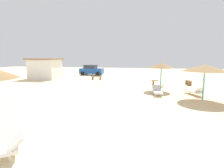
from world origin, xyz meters
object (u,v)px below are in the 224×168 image
lounger_3 (194,91)px  bench_2 (188,82)px  bench_1 (158,82)px  parasol_3 (205,68)px  lounger_0 (157,91)px  bench_0 (96,77)px  parked_car (91,70)px  lounger_5 (160,84)px  parasol_0 (161,66)px  beach_cabana (45,68)px

lounger_3 → bench_2: bearing=83.4°
bench_1 → bench_2: size_ratio=1.02×
bench_1 → parasol_3: bearing=-67.0°
lounger_0 → bench_0: bearing=133.8°
parasol_3 → bench_0: 14.43m
bench_0 → bench_2: size_ratio=1.00×
parked_car → bench_2: bearing=-29.9°
bench_1 → bench_2: bearing=9.4°
lounger_3 → lounger_5: 4.10m
parasol_0 → parked_car: bearing=131.7°
parasol_3 → lounger_3: bearing=96.2°
bench_2 → lounger_3: bearing=-96.6°
parked_car → beach_cabana: size_ratio=0.97×
parasol_3 → bench_2: 7.52m
parasol_0 → lounger_0: (-0.36, -1.95, -1.99)m
lounger_0 → bench_0: 11.17m
parked_car → bench_0: bearing=-65.3°
parasol_0 → beach_cabana: beach_cabana is taller
parasol_0 → parked_car: (-10.89, 12.20, -1.49)m
lounger_0 → bench_0: (-7.73, 8.07, 0.03)m
bench_1 → bench_2: same height
bench_1 → beach_cabana: (-15.46, 2.09, 1.12)m
lounger_0 → lounger_3: 3.01m
beach_cabana → parked_car: bearing=54.9°
lounger_5 → bench_1: size_ratio=1.30×
bench_0 → bench_1: 8.44m
bench_2 → bench_1: bearing=-170.6°
parasol_0 → bench_0: (-8.09, 6.12, -1.96)m
parked_car → lounger_5: bearing=-43.8°
bench_0 → bench_1: size_ratio=0.98×
parasol_0 → lounger_5: 2.67m
bench_0 → lounger_3: bearing=-35.1°
bench_0 → bench_1: bearing=-17.8°
parasol_0 → lounger_0: 2.81m
parasol_3 → bench_2: (0.45, 7.24, -1.97)m
bench_1 → parked_car: 13.88m
parasol_0 → bench_2: size_ratio=1.69×
bench_0 → parked_car: bearing=114.7°
bench_2 → lounger_5: bearing=-144.4°
lounger_0 → lounger_3: lounger_3 is taller
lounger_3 → beach_cabana: (-18.11, 7.04, 1.15)m
lounger_0 → bench_2: lounger_0 is taller
bench_0 → bench_2: (11.32, -2.04, 0.00)m
lounger_5 → bench_0: (-8.10, 4.35, 0.03)m
parasol_0 → bench_2: (3.23, 4.08, -1.96)m
bench_1 → beach_cabana: size_ratio=0.37×
parasol_3 → parked_car: 20.63m
bench_2 → lounger_0: bearing=-120.8°
parasol_3 → beach_cabana: size_ratio=0.75×
bench_2 → parked_car: (-14.12, 8.12, 0.48)m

